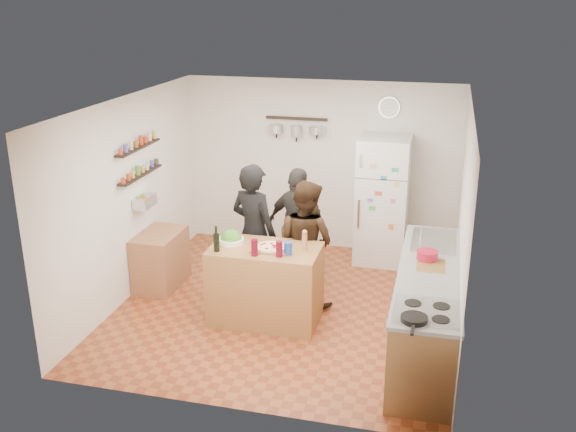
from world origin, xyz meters
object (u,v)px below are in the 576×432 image
(person_center, at_px, (305,243))
(skillet, at_px, (414,319))
(wall_clock, at_px, (389,107))
(side_table, at_px, (161,259))
(red_bowl, at_px, (427,255))
(prep_island, at_px, (265,284))
(salt_canister, at_px, (288,248))
(pepper_mill, at_px, (305,242))
(salad_bowl, at_px, (231,241))
(person_left, at_px, (254,232))
(wine_bottle, at_px, (217,242))
(person_back, at_px, (298,227))
(fridge, at_px, (382,200))
(counter_run, at_px, (427,310))

(person_center, height_order, skillet, person_center)
(wall_clock, relative_size, side_table, 0.37)
(person_center, bearing_deg, skillet, 150.85)
(red_bowl, bearing_deg, prep_island, -176.99)
(salt_canister, bearing_deg, pepper_mill, 48.58)
(prep_island, xyz_separation_m, skillet, (1.75, -1.34, 0.49))
(salad_bowl, relative_size, skillet, 1.23)
(salad_bowl, height_order, wall_clock, wall_clock)
(person_left, bearing_deg, skillet, 158.20)
(wine_bottle, bearing_deg, salt_canister, 7.13)
(red_bowl, bearing_deg, wine_bottle, -172.22)
(prep_island, xyz_separation_m, wall_clock, (1.10, 2.45, 1.69))
(person_back, xyz_separation_m, fridge, (0.97, 1.02, 0.12))
(person_left, relative_size, skillet, 7.23)
(salad_bowl, bearing_deg, person_back, 62.31)
(pepper_mill, height_order, person_center, person_center)
(salt_canister, height_order, counter_run, salt_canister)
(person_left, xyz_separation_m, side_table, (-1.29, 0.02, -0.50))
(fridge, bearing_deg, side_table, -150.13)
(skillet, bearing_deg, prep_island, 142.56)
(salt_canister, bearing_deg, counter_run, -2.39)
(prep_island, distance_m, side_table, 1.69)
(prep_island, relative_size, wine_bottle, 6.04)
(wine_bottle, bearing_deg, person_center, 42.28)
(side_table, bearing_deg, wine_bottle, -36.04)
(person_left, relative_size, person_center, 1.10)
(red_bowl, relative_size, fridge, 0.13)
(person_back, bearing_deg, wine_bottle, 85.84)
(salt_canister, height_order, wall_clock, wall_clock)
(wall_clock, bearing_deg, pepper_mill, -105.28)
(person_center, relative_size, fridge, 0.88)
(pepper_mill, height_order, skillet, pepper_mill)
(salad_bowl, xyz_separation_m, person_left, (0.12, 0.50, -0.07))
(red_bowl, xyz_separation_m, fridge, (-0.70, 2.02, -0.07))
(wine_bottle, xyz_separation_m, salt_canister, (0.80, 0.10, -0.03))
(salad_bowl, bearing_deg, pepper_mill, 0.00)
(skillet, bearing_deg, person_back, 123.61)
(person_center, bearing_deg, fridge, -91.42)
(wine_bottle, distance_m, person_center, 1.17)
(person_center, bearing_deg, side_table, 23.84)
(person_center, height_order, counter_run, person_center)
(salt_canister, relative_size, wall_clock, 0.48)
(skillet, relative_size, red_bowl, 1.05)
(person_back, relative_size, counter_run, 0.60)
(counter_run, relative_size, side_table, 3.29)
(salad_bowl, xyz_separation_m, person_back, (0.55, 1.05, -0.16))
(person_center, height_order, wall_clock, wall_clock)
(wine_bottle, height_order, skillet, wine_bottle)
(wall_clock, distance_m, side_table, 3.73)
(wine_bottle, height_order, salt_canister, wine_bottle)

